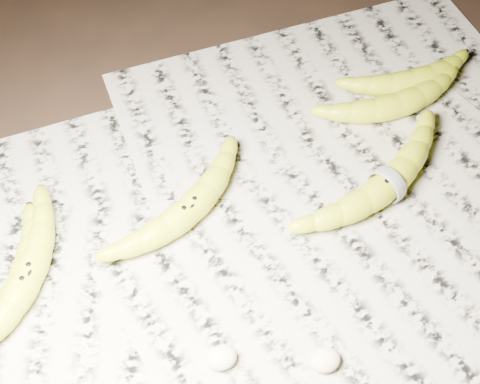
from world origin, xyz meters
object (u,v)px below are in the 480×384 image
object	(u,v)px
banana_left_a	(26,277)
banana_upper_b	(412,79)
banana_taped	(388,183)
banana_upper_a	(397,103)
banana_left_b	(19,282)
banana_center	(188,208)

from	to	relation	value
banana_left_a	banana_upper_b	distance (m)	0.56
banana_taped	banana_upper_b	bearing A→B (deg)	29.16
banana_upper_b	banana_upper_a	bearing A→B (deg)	-138.13
banana_left_b	banana_taped	size ratio (longest dim) A/B	0.74
banana_center	banana_upper_b	size ratio (longest dim) A/B	1.19
banana_center	banana_upper_b	distance (m)	0.36
banana_taped	banana_upper_a	distance (m)	0.14
banana_center	banana_taped	distance (m)	0.24
banana_left_a	banana_left_b	size ratio (longest dim) A/B	1.21
banana_left_a	banana_upper_a	distance (m)	0.51
banana_left_b	banana_center	size ratio (longest dim) A/B	0.85
banana_center	banana_upper_b	world-z (taller)	banana_center
banana_upper_a	banana_left_b	bearing A→B (deg)	-170.55
banana_upper_a	banana_left_a	bearing A→B (deg)	-170.73
banana_center	banana_left_b	bearing A→B (deg)	159.25
banana_center	banana_left_a	bearing A→B (deg)	158.68
banana_left_b	banana_taped	world-z (taller)	banana_taped
banana_center	banana_taped	bearing A→B (deg)	-40.17
banana_left_a	banana_center	size ratio (longest dim) A/B	1.03
banana_left_a	banana_left_b	world-z (taller)	banana_left_a
banana_upper_a	banana_upper_b	distance (m)	0.05
banana_left_b	banana_upper_a	distance (m)	0.52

